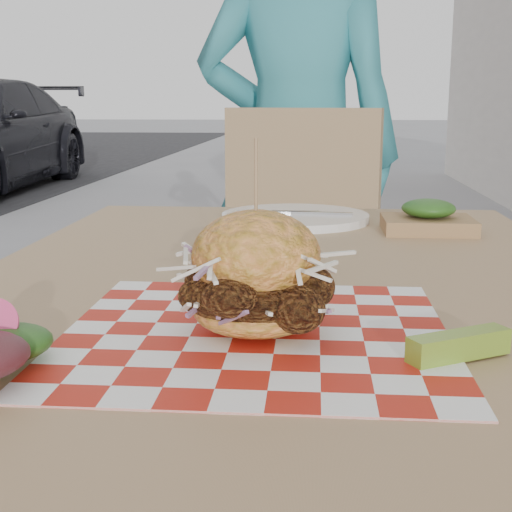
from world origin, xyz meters
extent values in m
imported|color=teal|center=(0.16, 1.04, 0.81)|extent=(0.63, 0.44, 1.63)
cube|color=tan|center=(0.17, -0.16, 0.73)|extent=(0.80, 1.20, 0.04)
cylinder|color=#333338|center=(-0.17, 0.38, 0.35)|extent=(0.05, 0.05, 0.71)
cylinder|color=#333338|center=(0.51, 0.38, 0.35)|extent=(0.05, 0.05, 0.71)
cube|color=tan|center=(0.17, 0.68, 0.45)|extent=(0.51, 0.51, 0.04)
cube|color=tan|center=(0.22, 0.88, 0.70)|extent=(0.42, 0.14, 0.50)
cylinder|color=#333338|center=(-0.05, 0.55, 0.21)|extent=(0.03, 0.03, 0.43)
cylinder|color=#333338|center=(0.30, 0.46, 0.21)|extent=(0.03, 0.03, 0.43)
cylinder|color=#333338|center=(0.04, 0.90, 0.21)|extent=(0.03, 0.03, 0.43)
cylinder|color=#333338|center=(0.39, 0.81, 0.21)|extent=(0.03, 0.03, 0.43)
cube|color=red|center=(0.15, -0.39, 0.75)|extent=(0.36, 0.36, 0.00)
ellipsoid|color=#EB8F42|center=(0.15, -0.39, 0.77)|extent=(0.12, 0.12, 0.04)
ellipsoid|color=brown|center=(0.15, -0.39, 0.79)|extent=(0.13, 0.12, 0.07)
ellipsoid|color=#EB8F42|center=(0.15, -0.39, 0.83)|extent=(0.12, 0.12, 0.08)
cylinder|color=tan|center=(0.15, -0.39, 0.89)|extent=(0.00, 0.00, 0.09)
cube|color=#8BAF33|center=(0.33, -0.44, 0.76)|extent=(0.09, 0.07, 0.02)
cylinder|color=white|center=(0.17, 0.27, 0.76)|extent=(0.27, 0.27, 0.01)
cube|color=silver|center=(0.14, 0.27, 0.77)|extent=(0.15, 0.03, 0.00)
cube|color=silver|center=(0.20, 0.27, 0.77)|extent=(0.15, 0.03, 0.00)
cube|color=#976F45|center=(0.40, 0.18, 0.76)|extent=(0.15, 0.12, 0.02)
ellipsoid|color=#174914|center=(0.40, 0.18, 0.79)|extent=(0.09, 0.09, 0.03)
camera|label=1|loc=(0.20, -1.03, 0.96)|focal=50.00mm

